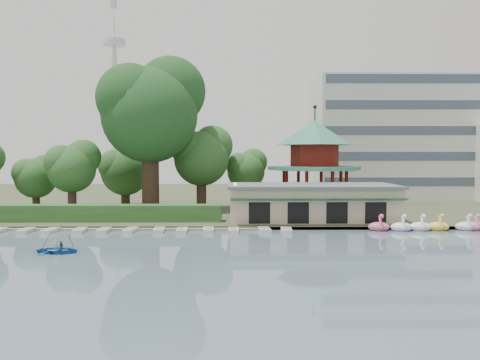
{
  "coord_description": "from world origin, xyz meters",
  "views": [
    {
      "loc": [
        1.58,
        -29.78,
        7.5
      ],
      "look_at": [
        2.0,
        18.0,
        5.0
      ],
      "focal_mm": 35.0,
      "sensor_mm": 36.0,
      "label": 1
    }
  ],
  "objects_px": {
    "rowboat_with_passengers": "(58,247)",
    "big_tree": "(151,107)",
    "boathouse": "(311,202)",
    "pavilion": "(315,156)",
    "dock": "(102,229)"
  },
  "relations": [
    {
      "from": "rowboat_with_passengers",
      "to": "big_tree",
      "type": "bearing_deg",
      "value": 81.63
    },
    {
      "from": "boathouse",
      "to": "rowboat_with_passengers",
      "type": "xyz_separation_m",
      "value": [
        -22.11,
        -15.98,
        -1.91
      ]
    },
    {
      "from": "rowboat_with_passengers",
      "to": "boathouse",
      "type": "bearing_deg",
      "value": 35.86
    },
    {
      "from": "rowboat_with_passengers",
      "to": "pavilion",
      "type": "bearing_deg",
      "value": 47.17
    },
    {
      "from": "big_tree",
      "to": "pavilion",
      "type": "bearing_deg",
      "value": 10.36
    },
    {
      "from": "dock",
      "to": "boathouse",
      "type": "relative_size",
      "value": 1.83
    },
    {
      "from": "dock",
      "to": "boathouse",
      "type": "bearing_deg",
      "value": 12.24
    },
    {
      "from": "rowboat_with_passengers",
      "to": "dock",
      "type": "bearing_deg",
      "value": 89.46
    },
    {
      "from": "dock",
      "to": "big_tree",
      "type": "relative_size",
      "value": 1.73
    },
    {
      "from": "dock",
      "to": "rowboat_with_passengers",
      "type": "relative_size",
      "value": 7.22
    },
    {
      "from": "dock",
      "to": "pavilion",
      "type": "height_order",
      "value": "pavilion"
    },
    {
      "from": "pavilion",
      "to": "big_tree",
      "type": "xyz_separation_m",
      "value": [
        -20.84,
        -3.81,
        5.99
      ]
    },
    {
      "from": "boathouse",
      "to": "pavilion",
      "type": "bearing_deg",
      "value": 78.72
    },
    {
      "from": "boathouse",
      "to": "pavilion",
      "type": "relative_size",
      "value": 1.38
    },
    {
      "from": "dock",
      "to": "pavilion",
      "type": "bearing_deg",
      "value": 31.66
    }
  ]
}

